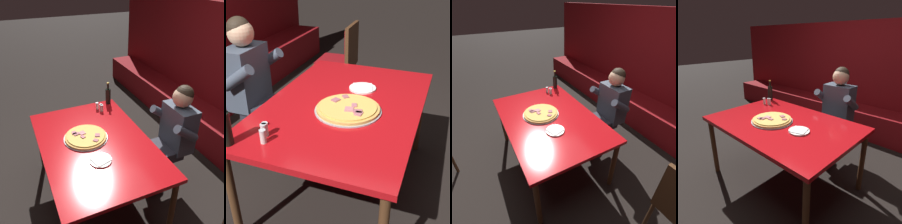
# 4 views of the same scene
# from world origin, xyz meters

# --- Properties ---
(ground_plane) EXTENTS (24.00, 24.00, 0.00)m
(ground_plane) POSITION_xyz_m (0.00, 0.00, 0.00)
(ground_plane) COLOR black
(booth_bench) EXTENTS (6.46, 0.48, 0.46)m
(booth_bench) POSITION_xyz_m (0.00, 1.86, 0.23)
(booth_bench) COLOR maroon
(booth_bench) RESTS_ON ground_plane
(main_dining_table) EXTENTS (1.59, 1.08, 0.76)m
(main_dining_table) POSITION_xyz_m (0.00, 0.00, 0.69)
(main_dining_table) COLOR #4C2D19
(main_dining_table) RESTS_ON ground_plane
(pizza) EXTENTS (0.46, 0.46, 0.05)m
(pizza) POSITION_xyz_m (-0.10, -0.06, 0.78)
(pizza) COLOR #9E9EA3
(pizza) RESTS_ON main_dining_table
(plate_white_paper) EXTENTS (0.21, 0.21, 0.02)m
(plate_white_paper) POSITION_xyz_m (0.29, -0.05, 0.77)
(plate_white_paper) COLOR white
(plate_white_paper) RESTS_ON main_dining_table
(beer_bottle) EXTENTS (0.07, 0.07, 0.29)m
(beer_bottle) POSITION_xyz_m (-0.72, 0.45, 0.87)
(beer_bottle) COLOR black
(beer_bottle) RESTS_ON main_dining_table
(shaker_black_pepper) EXTENTS (0.04, 0.04, 0.09)m
(shaker_black_pepper) POSITION_xyz_m (-0.58, 0.29, 0.80)
(shaker_black_pepper) COLOR silver
(shaker_black_pepper) RESTS_ON main_dining_table
(shaker_oregano) EXTENTS (0.04, 0.04, 0.09)m
(shaker_oregano) POSITION_xyz_m (-0.56, 0.30, 0.80)
(shaker_oregano) COLOR silver
(shaker_oregano) RESTS_ON main_dining_table
(shaker_red_pepper_flakes) EXTENTS (0.04, 0.04, 0.09)m
(shaker_red_pepper_flakes) POSITION_xyz_m (-0.64, 0.26, 0.80)
(shaker_red_pepper_flakes) COLOR silver
(shaker_red_pepper_flakes) RESTS_ON main_dining_table
(diner_seated_blue_shirt) EXTENTS (0.53, 0.53, 1.27)m
(diner_seated_blue_shirt) POSITION_xyz_m (0.14, 0.83, 0.71)
(diner_seated_blue_shirt) COLOR black
(diner_seated_blue_shirt) RESTS_ON ground_plane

